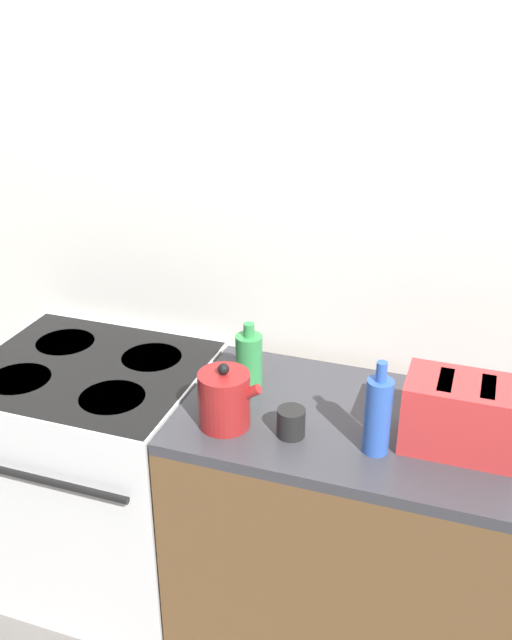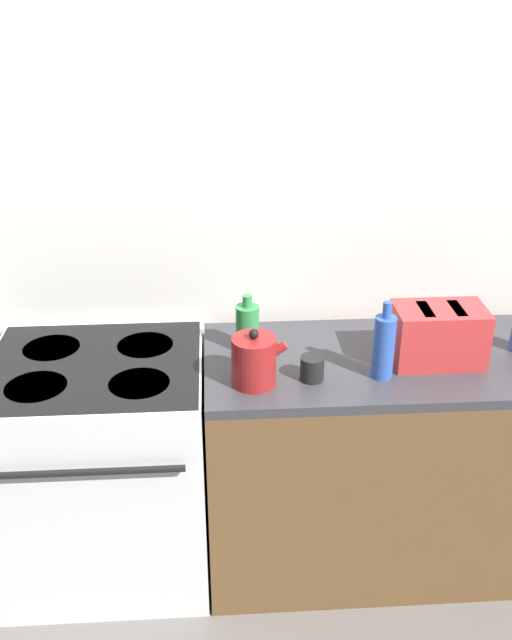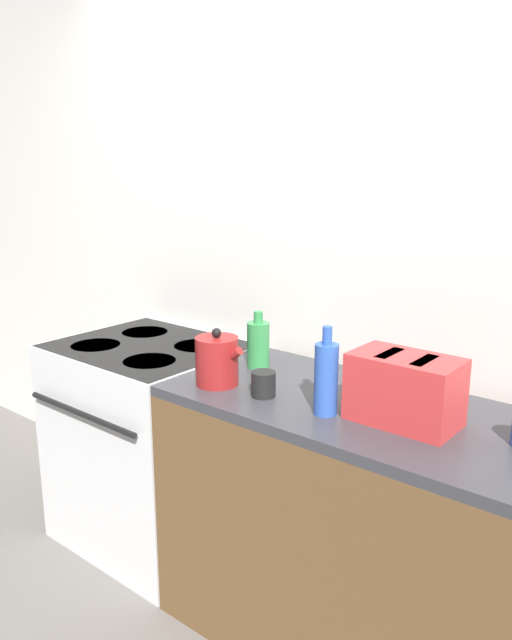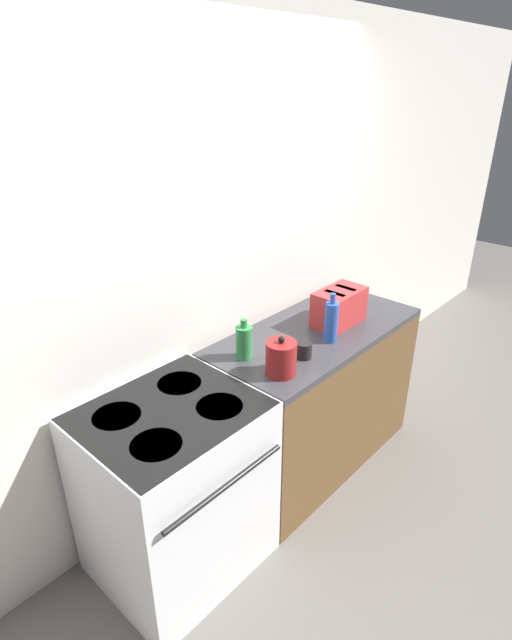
# 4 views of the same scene
# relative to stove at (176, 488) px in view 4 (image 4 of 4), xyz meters

# --- Properties ---
(ground_plane) EXTENTS (12.00, 12.00, 0.00)m
(ground_plane) POSITION_rel_stove_xyz_m (0.58, -0.33, -0.47)
(ground_plane) COLOR slate
(wall_back) EXTENTS (8.00, 0.05, 2.60)m
(wall_back) POSITION_rel_stove_xyz_m (0.58, 0.38, 0.83)
(wall_back) COLOR silver
(wall_back) RESTS_ON ground_plane
(stove) EXTENTS (0.77, 0.69, 0.91)m
(stove) POSITION_rel_stove_xyz_m (0.00, 0.00, 0.00)
(stove) COLOR silver
(stove) RESTS_ON ground_plane
(counter_block) EXTENTS (1.34, 0.63, 0.91)m
(counter_block) POSITION_rel_stove_xyz_m (1.06, -0.01, -0.01)
(counter_block) COLOR brown
(counter_block) RESTS_ON ground_plane
(kettle) EXTENTS (0.19, 0.15, 0.20)m
(kettle) POSITION_rel_stove_xyz_m (0.56, -0.16, 0.53)
(kettle) COLOR maroon
(kettle) RESTS_ON counter_block
(toaster) EXTENTS (0.32, 0.19, 0.21)m
(toaster) POSITION_rel_stove_xyz_m (1.22, -0.05, 0.55)
(toaster) COLOR red
(toaster) RESTS_ON counter_block
(bottle_green) EXTENTS (0.09, 0.09, 0.22)m
(bottle_green) POSITION_rel_stove_xyz_m (0.55, 0.08, 0.53)
(bottle_green) COLOR #338C47
(bottle_green) RESTS_ON counter_block
(bottle_blue) EXTENTS (0.07, 0.07, 0.28)m
(bottle_blue) POSITION_rel_stove_xyz_m (1.00, -0.14, 0.56)
(bottle_blue) COLOR #2D56B7
(bottle_blue) RESTS_ON counter_block
(cup_black) EXTENTS (0.08, 0.08, 0.09)m
(cup_black) POSITION_rel_stove_xyz_m (0.76, -0.15, 0.49)
(cup_black) COLOR black
(cup_black) RESTS_ON counter_block
(cup_blue) EXTENTS (0.08, 0.08, 0.09)m
(cup_blue) POSITION_rel_stove_xyz_m (1.55, 0.01, 0.49)
(cup_blue) COLOR #3860B2
(cup_blue) RESTS_ON counter_block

